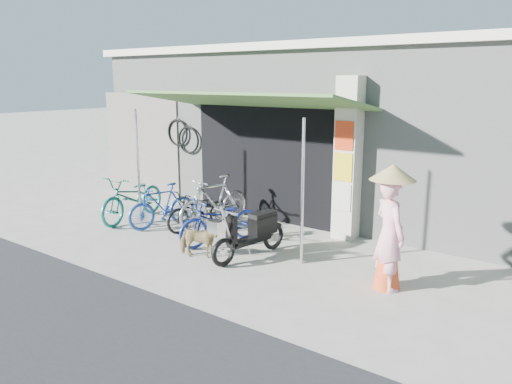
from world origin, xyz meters
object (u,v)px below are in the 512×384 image
Objects in this scene: bike_teal at (133,197)px; bike_blue at (162,206)px; moped at (251,233)px; bike_silver at (215,202)px; bike_navy at (221,221)px; street_dog at (199,241)px; nun at (390,229)px; bike_black at (200,210)px.

bike_teal is 1.28× the size of bike_blue.
bike_teal is 3.39m from moped.
bike_silver is (0.87, 0.61, 0.08)m from bike_blue.
bike_teal is at bearing -163.53° from bike_blue.
bike_teal is at bearing -176.94° from moped.
street_dog is at bearing -58.42° from bike_navy.
street_dog is at bearing -133.30° from moped.
bike_silver is at bearing 4.91° from street_dog.
nun is (2.33, 0.13, 0.47)m from moped.
bike_black is at bearing 2.49° from bike_teal.
bike_navy is (0.94, -0.45, 0.04)m from bike_black.
nun is at bearing 13.32° from bike_blue.
moped reaches higher than bike_black.
nun is at bearing -104.92° from street_dog.
bike_silver is 2.51× the size of street_dog.
bike_silver reaches higher than moped.
moped is at bearing -79.34° from street_dog.
bike_silver is (1.73, 0.62, 0.03)m from bike_teal.
bike_teal reaches higher than street_dog.
bike_blue reaches higher than bike_black.
bike_silver is 1.90m from moped.
street_dog is at bearing -37.05° from bike_black.
bike_navy reaches higher than bike_black.
bike_blue is at bearing 36.72° from street_dog.
bike_silver is (0.16, 0.27, 0.13)m from bike_black.
bike_blue is 1.65m from bike_navy.
bike_navy is 3.23m from nun.
nun is (3.97, -0.82, 0.36)m from bike_silver.
bike_navy is at bearing 173.87° from moped.
bike_teal reaches higher than bike_navy.
bike_black is 0.86× the size of bike_silver.
bike_black is 0.34m from bike_silver.
bike_blue reaches higher than street_dog.
bike_silver is at bearing 69.73° from bike_black.
bike_silver is 1.78m from street_dog.
street_dog is 0.89m from moped.
bike_silver reaches higher than street_dog.
bike_navy is (1.65, -0.11, -0.01)m from bike_blue.
bike_blue is 2.02m from street_dog.
nun is (3.03, 0.67, 0.59)m from street_dog.
bike_blue is 4.87m from nun.
bike_black is at bearing 28.82° from nun.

